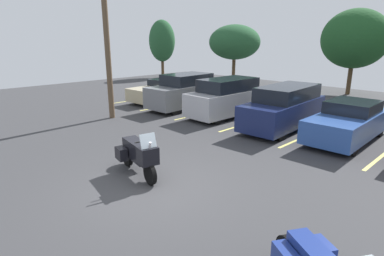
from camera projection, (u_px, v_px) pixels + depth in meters
ground at (150, 188)px, 8.59m from camera, size 44.00×44.00×0.10m
motorcycle_touring at (139, 154)px, 9.05m from camera, size 2.20×1.00×1.44m
parking_stripes at (281, 127)px, 14.27m from camera, size 20.35×5.15×0.01m
car_champagne at (165, 90)px, 20.20m from camera, size 2.06×4.98×1.39m
car_grey at (185, 92)px, 17.94m from camera, size 2.02×4.63×1.95m
car_silver at (227, 98)px, 16.05m from camera, size 1.86×4.50×1.93m
car_navy at (284, 107)px, 13.91m from camera, size 2.07×4.97×1.87m
car_blue at (348, 122)px, 12.26m from camera, size 1.93×4.57×1.52m
utility_pole at (106, 35)px, 14.90m from camera, size 0.81×1.70×7.77m
tree_far_left at (235, 42)px, 26.82m from camera, size 4.33×4.33×5.03m
tree_far_right at (355, 39)px, 21.70m from camera, size 4.43×4.43×5.85m
tree_center_left at (162, 41)px, 31.86m from camera, size 2.62×2.62×5.69m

